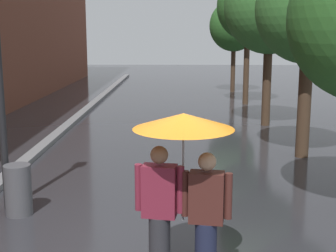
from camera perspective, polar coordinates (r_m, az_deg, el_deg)
name	(u,v)px	position (r m, az deg, el deg)	size (l,w,h in m)	color
kerb_strip	(72,121)	(16.26, -11.41, 0.54)	(0.30, 36.00, 0.12)	slate
street_tree_1	(309,11)	(11.75, 16.61, 13.11)	(2.50, 2.50, 4.78)	#473323
street_tree_2	(270,6)	(15.69, 12.12, 13.86)	(2.88, 2.88, 5.33)	#473323
street_tree_3	(248,7)	(20.35, 9.60, 13.92)	(2.58, 2.58, 5.45)	#473323
street_tree_4	(234,26)	(24.55, 7.93, 11.80)	(2.48, 2.48, 4.63)	#473323
couple_under_umbrella	(183,171)	(5.52, 1.79, -5.38)	(1.17, 1.17, 2.08)	#2D2D33
litter_bin	(18,190)	(8.30, -17.52, -7.32)	(0.44, 0.44, 0.85)	#4C4C51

